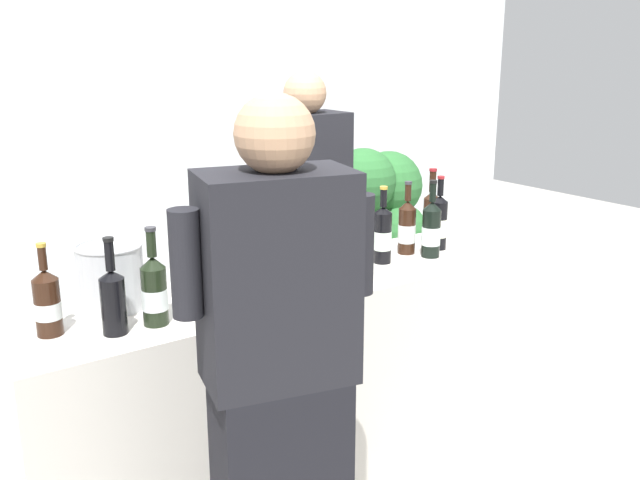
# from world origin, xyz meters

# --- Properties ---
(ground_plane) EXTENTS (12.00, 12.00, 0.00)m
(ground_plane) POSITION_xyz_m (0.00, 0.00, 0.00)
(ground_plane) COLOR #B2ADA3
(wall_back) EXTENTS (8.00, 0.10, 2.80)m
(wall_back) POSITION_xyz_m (0.00, 2.60, 1.40)
(wall_back) COLOR silver
(wall_back) RESTS_ON ground_plane
(counter) EXTENTS (2.28, 0.52, 0.90)m
(counter) POSITION_xyz_m (0.00, 0.00, 0.45)
(counter) COLOR beige
(counter) RESTS_ON ground_plane
(wine_bottle_0) EXTENTS (0.08, 0.08, 0.30)m
(wine_bottle_0) POSITION_xyz_m (-0.97, 0.01, 1.01)
(wine_bottle_0) COLOR black
(wine_bottle_0) RESTS_ON counter
(wine_bottle_1) EXTENTS (0.08, 0.08, 0.34)m
(wine_bottle_1) POSITION_xyz_m (0.19, -0.12, 1.03)
(wine_bottle_1) COLOR black
(wine_bottle_1) RESTS_ON counter
(wine_bottle_2) EXTENTS (0.08, 0.08, 0.34)m
(wine_bottle_2) POSITION_xyz_m (-0.27, 0.04, 1.02)
(wine_bottle_2) COLOR black
(wine_bottle_2) RESTS_ON counter
(wine_bottle_3) EXTENTS (0.07, 0.07, 0.33)m
(wine_bottle_3) POSITION_xyz_m (0.74, 0.01, 1.03)
(wine_bottle_3) COLOR black
(wine_bottle_3) RESTS_ON counter
(wine_bottle_4) EXTENTS (0.09, 0.09, 0.33)m
(wine_bottle_4) POSITION_xyz_m (-0.66, -0.10, 1.02)
(wine_bottle_4) COLOR black
(wine_bottle_4) RESTS_ON counter
(wine_bottle_5) EXTENTS (0.07, 0.07, 0.30)m
(wine_bottle_5) POSITION_xyz_m (-0.39, -0.08, 1.01)
(wine_bottle_5) COLOR black
(wine_bottle_5) RESTS_ON counter
(wine_bottle_6) EXTENTS (0.08, 0.08, 0.32)m
(wine_bottle_6) POSITION_xyz_m (-0.79, -0.10, 1.02)
(wine_bottle_6) COLOR black
(wine_bottle_6) RESTS_ON counter
(wine_bottle_7) EXTENTS (0.08, 0.08, 0.34)m
(wine_bottle_7) POSITION_xyz_m (0.63, -0.05, 1.03)
(wine_bottle_7) COLOR black
(wine_bottle_7) RESTS_ON counter
(wine_bottle_8) EXTENTS (0.08, 0.08, 0.31)m
(wine_bottle_8) POSITION_xyz_m (0.06, -0.13, 1.01)
(wine_bottle_8) COLOR black
(wine_bottle_8) RESTS_ON counter
(wine_bottle_9) EXTENTS (0.08, 0.08, 0.32)m
(wine_bottle_9) POSITION_xyz_m (0.58, 0.05, 1.02)
(wine_bottle_9) COLOR black
(wine_bottle_9) RESTS_ON counter
(wine_bottle_10) EXTENTS (0.08, 0.08, 0.33)m
(wine_bottle_10) POSITION_xyz_m (0.40, -0.00, 1.03)
(wine_bottle_10) COLOR black
(wine_bottle_10) RESTS_ON counter
(wine_bottle_11) EXTENTS (0.08, 0.08, 0.35)m
(wine_bottle_11) POSITION_xyz_m (0.78, 0.10, 1.03)
(wine_bottle_11) COLOR black
(wine_bottle_11) RESTS_ON counter
(wine_glass) EXTENTS (0.08, 0.08, 0.19)m
(wine_glass) POSITION_xyz_m (-0.02, -0.02, 1.04)
(wine_glass) COLOR silver
(wine_glass) RESTS_ON counter
(ice_bucket) EXTENTS (0.24, 0.24, 0.23)m
(ice_bucket) POSITION_xyz_m (-0.72, 0.13, 1.02)
(ice_bucket) COLOR silver
(ice_bucket) RESTS_ON counter
(person_server) EXTENTS (0.56, 0.25, 1.68)m
(person_server) POSITION_xyz_m (0.41, 0.60, 0.82)
(person_server) COLOR black
(person_server) RESTS_ON ground_plane
(person_guest) EXTENTS (0.55, 0.33, 1.68)m
(person_guest) POSITION_xyz_m (-0.52, -0.66, 0.82)
(person_guest) COLOR black
(person_guest) RESTS_ON ground_plane
(potted_shrub) EXTENTS (0.65, 0.53, 1.20)m
(potted_shrub) POSITION_xyz_m (1.27, 1.11, 0.75)
(potted_shrub) COLOR brown
(potted_shrub) RESTS_ON ground_plane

